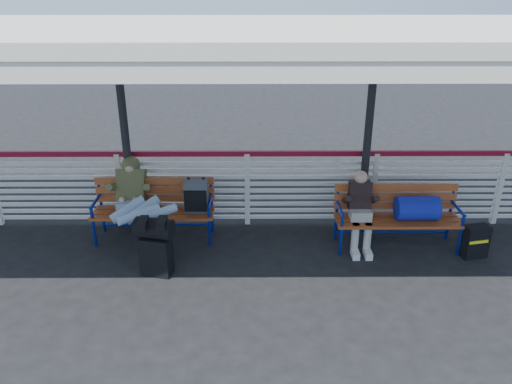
{
  "coord_description": "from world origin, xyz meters",
  "views": [
    {
      "loc": [
        0.09,
        -5.37,
        3.67
      ],
      "look_at": [
        0.13,
        1.0,
        0.94
      ],
      "focal_mm": 35.0,
      "sensor_mm": 36.0,
      "label": 1
    }
  ],
  "objects_px": {
    "luggage_stack": "(155,244)",
    "traveler_man": "(138,205)",
    "bench_right": "(407,210)",
    "bench_left": "(169,201)",
    "companion_person": "(360,210)",
    "suitcase_side": "(475,241)"
  },
  "relations": [
    {
      "from": "traveler_man",
      "to": "luggage_stack",
      "type": "bearing_deg",
      "value": -63.3
    },
    {
      "from": "traveler_man",
      "to": "companion_person",
      "type": "distance_m",
      "value": 3.19
    },
    {
      "from": "bench_right",
      "to": "suitcase_side",
      "type": "height_order",
      "value": "bench_right"
    },
    {
      "from": "traveler_man",
      "to": "bench_right",
      "type": "bearing_deg",
      "value": 0.52
    },
    {
      "from": "companion_person",
      "to": "suitcase_side",
      "type": "xyz_separation_m",
      "value": [
        1.6,
        -0.3,
        -0.35
      ]
    },
    {
      "from": "bench_left",
      "to": "traveler_man",
      "type": "xyz_separation_m",
      "value": [
        -0.37,
        -0.34,
        0.1
      ]
    },
    {
      "from": "bench_right",
      "to": "companion_person",
      "type": "relative_size",
      "value": 1.57
    },
    {
      "from": "luggage_stack",
      "to": "suitcase_side",
      "type": "height_order",
      "value": "luggage_stack"
    },
    {
      "from": "bench_left",
      "to": "traveler_man",
      "type": "bearing_deg",
      "value": -137.46
    },
    {
      "from": "luggage_stack",
      "to": "traveler_man",
      "type": "height_order",
      "value": "traveler_man"
    },
    {
      "from": "traveler_man",
      "to": "companion_person",
      "type": "relative_size",
      "value": 1.43
    },
    {
      "from": "bench_left",
      "to": "bench_right",
      "type": "xyz_separation_m",
      "value": [
        3.49,
        -0.31,
        -0.01
      ]
    },
    {
      "from": "bench_right",
      "to": "companion_person",
      "type": "bearing_deg",
      "value": -179.54
    },
    {
      "from": "bench_right",
      "to": "traveler_man",
      "type": "height_order",
      "value": "traveler_man"
    },
    {
      "from": "companion_person",
      "to": "suitcase_side",
      "type": "bearing_deg",
      "value": -10.54
    },
    {
      "from": "luggage_stack",
      "to": "bench_left",
      "type": "bearing_deg",
      "value": 101.39
    },
    {
      "from": "bench_right",
      "to": "companion_person",
      "type": "distance_m",
      "value": 0.68
    },
    {
      "from": "luggage_stack",
      "to": "bench_right",
      "type": "xyz_separation_m",
      "value": [
        3.52,
        0.72,
        0.15
      ]
    },
    {
      "from": "suitcase_side",
      "to": "bench_left",
      "type": "bearing_deg",
      "value": 160.14
    },
    {
      "from": "companion_person",
      "to": "suitcase_side",
      "type": "height_order",
      "value": "companion_person"
    },
    {
      "from": "luggage_stack",
      "to": "traveler_man",
      "type": "bearing_deg",
      "value": 129.61
    },
    {
      "from": "bench_left",
      "to": "traveler_man",
      "type": "distance_m",
      "value": 0.51
    }
  ]
}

